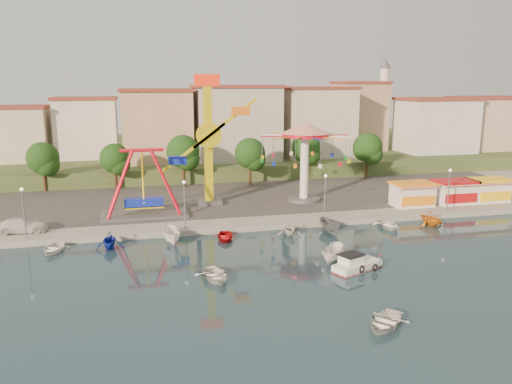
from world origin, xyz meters
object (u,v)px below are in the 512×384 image
object	(u,v)px
pirate_ship_ride	(143,184)
wave_swinger	(305,144)
kamikaze_tower	(212,144)
van	(22,225)
cabin_motorboat	(356,265)
skiff	(333,254)
rowboat_a	(215,275)

from	to	relation	value
pirate_ship_ride	wave_swinger	bearing A→B (deg)	7.86
kamikaze_tower	van	distance (m)	23.95
cabin_motorboat	skiff	world-z (taller)	skiff
kamikaze_tower	pirate_ship_ride	bearing A→B (deg)	-156.62
kamikaze_tower	skiff	distance (m)	24.98
pirate_ship_ride	kamikaze_tower	world-z (taller)	kamikaze_tower
pirate_ship_ride	skiff	xyz separation A→B (m)	(16.39, -18.75, -3.61)
cabin_motorboat	rowboat_a	size ratio (longest dim) A/B	1.26
pirate_ship_ride	skiff	world-z (taller)	pirate_ship_ride
pirate_ship_ride	van	bearing A→B (deg)	-161.80
wave_swinger	skiff	world-z (taller)	wave_swinger
van	rowboat_a	bearing A→B (deg)	-131.69
cabin_motorboat	van	distance (m)	34.66
van	skiff	bearing A→B (deg)	-116.38
kamikaze_tower	rowboat_a	bearing A→B (deg)	-98.10
wave_swinger	cabin_motorboat	xyz separation A→B (m)	(-3.31, -23.86, -7.76)
pirate_ship_ride	kamikaze_tower	size ratio (longest dim) A/B	0.61
skiff	wave_swinger	bearing A→B (deg)	117.13
rowboat_a	skiff	distance (m)	11.18
pirate_ship_ride	van	world-z (taller)	pirate_ship_ride
wave_swinger	skiff	xyz separation A→B (m)	(-4.52, -21.63, -7.41)
pirate_ship_ride	skiff	size ratio (longest dim) A/B	2.46
rowboat_a	skiff	xyz separation A→B (m)	(11.06, 1.61, 0.38)
rowboat_a	cabin_motorboat	bearing A→B (deg)	-14.07
pirate_ship_ride	rowboat_a	xyz separation A→B (m)	(5.33, -20.36, -3.99)
kamikaze_tower	skiff	world-z (taller)	kamikaze_tower
rowboat_a	van	size ratio (longest dim) A/B	0.75
wave_swinger	cabin_motorboat	distance (m)	25.31
skiff	kamikaze_tower	bearing A→B (deg)	147.61
wave_swinger	rowboat_a	world-z (taller)	wave_swinger
rowboat_a	van	distance (m)	24.24
van	pirate_ship_ride	bearing A→B (deg)	-71.57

